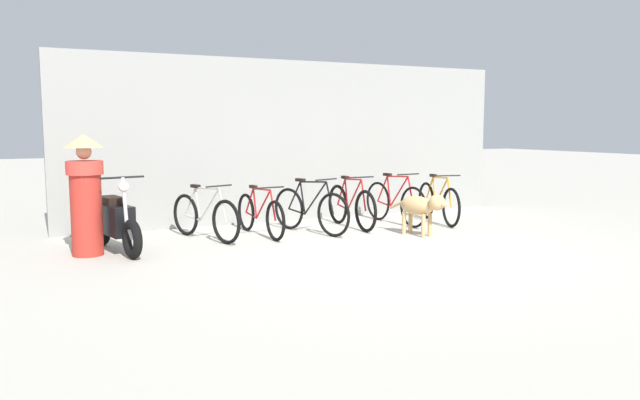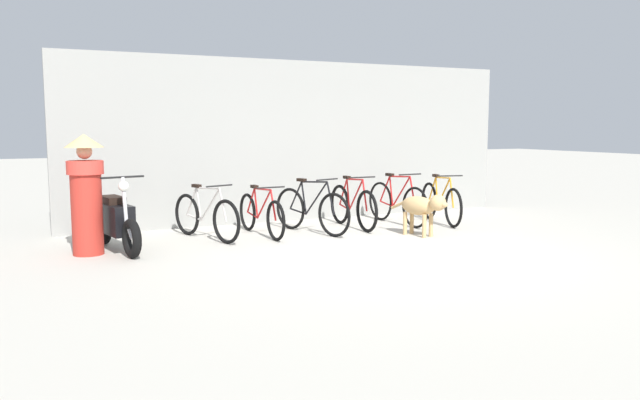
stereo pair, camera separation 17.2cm
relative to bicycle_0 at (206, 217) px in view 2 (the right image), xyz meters
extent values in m
plane|color=#B7B2A5|center=(2.16, -2.25, -0.35)|extent=(60.00, 60.00, 0.00)
cube|color=gray|center=(2.16, 1.31, 1.10)|extent=(8.62, 0.20, 2.91)
torus|color=black|center=(0.17, -0.50, -0.02)|extent=(0.26, 0.64, 0.66)
torus|color=black|center=(-0.17, 0.50, -0.02)|extent=(0.26, 0.64, 0.66)
cylinder|color=beige|center=(0.04, -0.12, 0.19)|extent=(0.20, 0.51, 0.55)
cylinder|color=beige|center=(-0.06, 0.17, 0.18)|extent=(0.07, 0.14, 0.50)
cylinder|color=beige|center=(0.02, -0.06, 0.44)|extent=(0.22, 0.59, 0.06)
cylinder|color=beige|center=(-0.11, 0.31, -0.05)|extent=(0.16, 0.39, 0.08)
cylinder|color=beige|center=(-0.12, 0.36, 0.20)|extent=(0.13, 0.31, 0.46)
cylinder|color=beige|center=(0.15, -0.43, 0.22)|extent=(0.09, 0.18, 0.49)
cube|color=black|center=(-0.08, 0.22, 0.46)|extent=(0.12, 0.19, 0.05)
cylinder|color=black|center=(0.12, -0.35, 0.50)|extent=(0.44, 0.17, 0.02)
torus|color=black|center=(0.91, -0.60, -0.04)|extent=(0.09, 0.62, 0.62)
torus|color=black|center=(0.84, 0.50, -0.04)|extent=(0.09, 0.62, 0.62)
cylinder|color=red|center=(0.89, -0.18, 0.16)|extent=(0.06, 0.54, 0.52)
cylinder|color=red|center=(0.87, 0.14, 0.14)|extent=(0.04, 0.14, 0.47)
cylinder|color=red|center=(0.88, -0.12, 0.39)|extent=(0.07, 0.63, 0.06)
cylinder|color=red|center=(0.86, 0.29, -0.06)|extent=(0.06, 0.42, 0.07)
cylinder|color=red|center=(0.85, 0.35, 0.17)|extent=(0.05, 0.33, 0.44)
cylinder|color=red|center=(0.91, -0.52, 0.18)|extent=(0.04, 0.19, 0.46)
cube|color=black|center=(0.86, 0.20, 0.41)|extent=(0.08, 0.18, 0.05)
cylinder|color=black|center=(0.90, -0.44, 0.45)|extent=(0.46, 0.05, 0.02)
torus|color=black|center=(1.87, -0.67, 0.00)|extent=(0.27, 0.68, 0.70)
torus|color=black|center=(1.54, 0.32, 0.00)|extent=(0.27, 0.68, 0.70)
cylinder|color=black|center=(1.74, -0.29, 0.22)|extent=(0.19, 0.50, 0.58)
cylinder|color=black|center=(1.65, 0.00, 0.21)|extent=(0.07, 0.13, 0.53)
cylinder|color=black|center=(1.72, -0.24, 0.49)|extent=(0.22, 0.58, 0.06)
cylinder|color=black|center=(1.60, 0.13, -0.03)|extent=(0.15, 0.38, 0.08)
cylinder|color=black|center=(1.58, 0.18, 0.23)|extent=(0.12, 0.30, 0.49)
cylinder|color=black|center=(1.84, -0.60, 0.25)|extent=(0.08, 0.18, 0.51)
cube|color=black|center=(1.63, 0.05, 0.50)|extent=(0.12, 0.19, 0.05)
cylinder|color=black|center=(1.82, -0.52, 0.54)|extent=(0.44, 0.17, 0.02)
torus|color=black|center=(2.54, -0.52, 0.00)|extent=(0.07, 0.70, 0.70)
torus|color=black|center=(2.56, 0.49, 0.00)|extent=(0.07, 0.70, 0.70)
cylinder|color=red|center=(2.55, -0.13, 0.22)|extent=(0.04, 0.50, 0.58)
cylinder|color=red|center=(2.56, 0.16, 0.21)|extent=(0.03, 0.13, 0.53)
cylinder|color=red|center=(2.55, -0.08, 0.48)|extent=(0.04, 0.58, 0.06)
cylinder|color=red|center=(2.56, 0.30, -0.03)|extent=(0.04, 0.38, 0.08)
cylinder|color=red|center=(2.56, 0.35, 0.23)|extent=(0.03, 0.30, 0.48)
cylinder|color=red|center=(2.54, -0.44, 0.25)|extent=(0.03, 0.18, 0.51)
cube|color=black|center=(2.56, 0.21, 0.50)|extent=(0.07, 0.18, 0.05)
cylinder|color=black|center=(2.54, -0.37, 0.54)|extent=(0.46, 0.03, 0.02)
torus|color=black|center=(3.49, -0.50, 0.00)|extent=(0.09, 0.71, 0.71)
torus|color=black|center=(3.43, 0.54, 0.00)|extent=(0.09, 0.71, 0.71)
cylinder|color=red|center=(3.47, -0.10, 0.23)|extent=(0.06, 0.52, 0.59)
cylinder|color=red|center=(3.45, 0.20, 0.22)|extent=(0.04, 0.13, 0.54)
cylinder|color=red|center=(3.47, -0.05, 0.50)|extent=(0.07, 0.60, 0.06)
cylinder|color=red|center=(3.44, 0.34, -0.02)|extent=(0.05, 0.39, 0.08)
cylinder|color=red|center=(3.44, 0.39, 0.24)|extent=(0.05, 0.31, 0.49)
cylinder|color=red|center=(3.49, -0.43, 0.26)|extent=(0.04, 0.18, 0.52)
cube|color=black|center=(3.45, 0.25, 0.51)|extent=(0.08, 0.18, 0.05)
cylinder|color=black|center=(3.48, -0.35, 0.56)|extent=(0.46, 0.05, 0.02)
torus|color=black|center=(4.12, -0.74, -0.01)|extent=(0.20, 0.68, 0.68)
torus|color=black|center=(4.36, 0.32, -0.01)|extent=(0.20, 0.68, 0.68)
cylinder|color=orange|center=(4.21, -0.33, 0.21)|extent=(0.15, 0.53, 0.57)
cylinder|color=orange|center=(4.28, -0.02, 0.19)|extent=(0.06, 0.14, 0.52)
cylinder|color=orange|center=(4.22, -0.27, 0.47)|extent=(0.17, 0.62, 0.06)
cylinder|color=orange|center=(4.32, 0.12, -0.04)|extent=(0.12, 0.41, 0.08)
cylinder|color=orange|center=(4.33, 0.18, 0.22)|extent=(0.10, 0.32, 0.48)
cylinder|color=orange|center=(4.13, -0.66, 0.24)|extent=(0.07, 0.19, 0.50)
cube|color=black|center=(4.30, 0.03, 0.48)|extent=(0.11, 0.19, 0.05)
cylinder|color=black|center=(4.15, -0.58, 0.53)|extent=(0.45, 0.13, 0.02)
torus|color=black|center=(-1.25, -0.95, -0.09)|extent=(0.21, 0.54, 0.53)
torus|color=black|center=(-1.47, 0.23, -0.09)|extent=(0.21, 0.54, 0.53)
cube|color=black|center=(-1.36, -0.36, 0.10)|extent=(0.42, 0.83, 0.41)
cube|color=black|center=(-1.39, -0.22, 0.35)|extent=(0.33, 0.54, 0.10)
cylinder|color=silver|center=(-1.29, -0.73, 0.40)|extent=(0.08, 0.15, 0.61)
cylinder|color=silver|center=(-1.27, -0.86, 0.00)|extent=(0.08, 0.21, 0.21)
cylinder|color=black|center=(-1.30, -0.69, 0.70)|extent=(0.58, 0.14, 0.03)
sphere|color=silver|center=(-1.29, -0.72, 0.58)|extent=(0.16, 0.16, 0.14)
ellipsoid|color=tan|center=(3.12, -1.13, 0.13)|extent=(0.46, 0.69, 0.30)
cylinder|color=tan|center=(3.26, -1.30, -0.17)|extent=(0.08, 0.08, 0.37)
cylinder|color=tan|center=(3.10, -1.34, -0.17)|extent=(0.08, 0.08, 0.37)
cylinder|color=tan|center=(3.15, -0.92, -0.17)|extent=(0.08, 0.08, 0.37)
cylinder|color=tan|center=(2.99, -0.97, -0.17)|extent=(0.08, 0.08, 0.37)
sphere|color=tan|center=(3.23, -1.50, 0.21)|extent=(0.31, 0.31, 0.25)
ellipsoid|color=tan|center=(3.26, -1.61, 0.19)|extent=(0.14, 0.16, 0.10)
cylinder|color=tan|center=(3.01, -0.72, 0.10)|extent=(0.12, 0.28, 0.16)
cylinder|color=#B72D23|center=(-1.74, -0.44, 0.28)|extent=(0.55, 0.55, 1.27)
cylinder|color=#D63C32|center=(-1.74, -0.44, 0.83)|extent=(0.65, 0.65, 0.18)
sphere|color=tan|center=(-1.74, -0.44, 1.04)|extent=(0.28, 0.28, 0.20)
cone|color=tan|center=(-1.74, -0.44, 1.19)|extent=(0.70, 0.70, 0.18)
camera|label=1|loc=(-2.63, -9.21, 1.38)|focal=35.00mm
camera|label=2|loc=(-2.47, -9.29, 1.38)|focal=35.00mm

